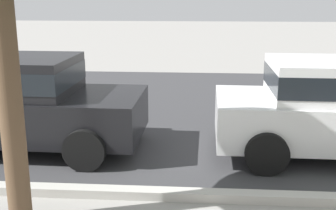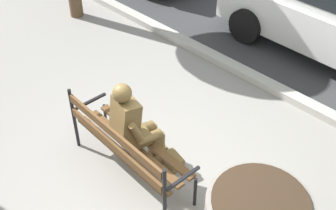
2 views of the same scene
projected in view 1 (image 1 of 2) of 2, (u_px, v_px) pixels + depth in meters
The scene contains 2 objects.
street_surface at pixel (297, 109), 9.74m from camera, with size 60.00×9.00×0.01m, color #38383A.
parked_car_black at pixel (16, 100), 7.12m from camera, with size 4.13×1.98×1.56m.
Camera 1 is at (-2.25, -2.10, 2.55)m, focal length 45.63 mm.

